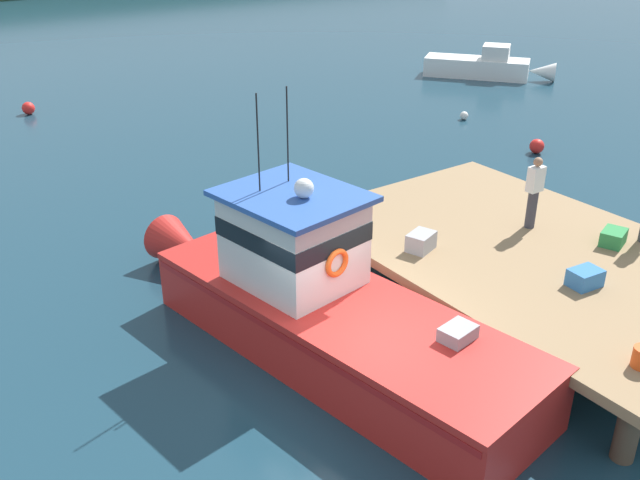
{
  "coord_description": "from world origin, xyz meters",
  "views": [
    {
      "loc": [
        -6.44,
        -8.2,
        7.81
      ],
      "look_at": [
        1.2,
        2.55,
        1.4
      ],
      "focal_mm": 39.62,
      "sensor_mm": 36.0,
      "label": 1
    }
  ],
  "objects_px": {
    "crate_single_by_cleat": "(613,237)",
    "crate_stack_mid_dock": "(421,241)",
    "crate_single_far": "(585,278)",
    "mooring_buoy_inshore": "(28,108)",
    "deckhand_by_the_boat": "(534,191)",
    "mooring_buoy_channel_marker": "(464,116)",
    "mooring_buoy_spare_mooring": "(537,146)",
    "moored_boat_outer_mooring": "(486,66)",
    "main_fishing_boat": "(317,301)"
  },
  "relations": [
    {
      "from": "crate_single_far",
      "to": "mooring_buoy_channel_marker",
      "type": "distance_m",
      "value": 15.28
    },
    {
      "from": "crate_single_by_cleat",
      "to": "crate_stack_mid_dock",
      "type": "distance_m",
      "value": 4.1
    },
    {
      "from": "moored_boat_outer_mooring",
      "to": "crate_stack_mid_dock",
      "type": "bearing_deg",
      "value": -141.05
    },
    {
      "from": "crate_single_by_cleat",
      "to": "deckhand_by_the_boat",
      "type": "bearing_deg",
      "value": 114.73
    },
    {
      "from": "crate_single_far",
      "to": "moored_boat_outer_mooring",
      "type": "distance_m",
      "value": 22.66
    },
    {
      "from": "main_fishing_boat",
      "to": "mooring_buoy_channel_marker",
      "type": "relative_size",
      "value": 31.08
    },
    {
      "from": "mooring_buoy_inshore",
      "to": "main_fishing_boat",
      "type": "bearing_deg",
      "value": -89.84
    },
    {
      "from": "deckhand_by_the_boat",
      "to": "moored_boat_outer_mooring",
      "type": "distance_m",
      "value": 20.14
    },
    {
      "from": "crate_single_by_cleat",
      "to": "crate_stack_mid_dock",
      "type": "height_order",
      "value": "crate_stack_mid_dock"
    },
    {
      "from": "crate_single_far",
      "to": "crate_stack_mid_dock",
      "type": "bearing_deg",
      "value": 116.97
    },
    {
      "from": "crate_single_by_cleat",
      "to": "deckhand_by_the_boat",
      "type": "distance_m",
      "value": 1.89
    },
    {
      "from": "crate_stack_mid_dock",
      "to": "deckhand_by_the_boat",
      "type": "height_order",
      "value": "deckhand_by_the_boat"
    },
    {
      "from": "deckhand_by_the_boat",
      "to": "mooring_buoy_spare_mooring",
      "type": "xyz_separation_m",
      "value": [
        7.14,
        5.43,
        -1.81
      ]
    },
    {
      "from": "mooring_buoy_spare_mooring",
      "to": "mooring_buoy_inshore",
      "type": "xyz_separation_m",
      "value": [
        -12.71,
        14.89,
        0.0
      ]
    },
    {
      "from": "mooring_buoy_inshore",
      "to": "mooring_buoy_spare_mooring",
      "type": "bearing_deg",
      "value": -49.52
    },
    {
      "from": "crate_single_far",
      "to": "mooring_buoy_spare_mooring",
      "type": "xyz_separation_m",
      "value": [
        8.4,
        7.77,
        -1.12
      ]
    },
    {
      "from": "main_fishing_boat",
      "to": "moored_boat_outer_mooring",
      "type": "height_order",
      "value": "main_fishing_boat"
    },
    {
      "from": "crate_stack_mid_dock",
      "to": "deckhand_by_the_boat",
      "type": "xyz_separation_m",
      "value": [
        2.75,
        -0.57,
        0.67
      ]
    },
    {
      "from": "main_fishing_boat",
      "to": "mooring_buoy_inshore",
      "type": "xyz_separation_m",
      "value": [
        -0.06,
        19.94,
        -0.76
      ]
    },
    {
      "from": "deckhand_by_the_boat",
      "to": "mooring_buoy_channel_marker",
      "type": "bearing_deg",
      "value": 50.23
    },
    {
      "from": "main_fishing_boat",
      "to": "mooring_buoy_spare_mooring",
      "type": "bearing_deg",
      "value": 21.76
    },
    {
      "from": "crate_single_by_cleat",
      "to": "mooring_buoy_channel_marker",
      "type": "distance_m",
      "value": 13.52
    },
    {
      "from": "mooring_buoy_inshore",
      "to": "mooring_buoy_channel_marker",
      "type": "relative_size",
      "value": 1.55
    },
    {
      "from": "crate_stack_mid_dock",
      "to": "mooring_buoy_spare_mooring",
      "type": "bearing_deg",
      "value": 26.19
    },
    {
      "from": "crate_single_far",
      "to": "deckhand_by_the_boat",
      "type": "distance_m",
      "value": 2.75
    },
    {
      "from": "crate_stack_mid_dock",
      "to": "mooring_buoy_inshore",
      "type": "bearing_deg",
      "value": 98.13
    },
    {
      "from": "main_fishing_boat",
      "to": "crate_single_by_cleat",
      "type": "bearing_deg",
      "value": -17.56
    },
    {
      "from": "crate_stack_mid_dock",
      "to": "moored_boat_outer_mooring",
      "type": "distance_m",
      "value": 21.76
    },
    {
      "from": "crate_stack_mid_dock",
      "to": "mooring_buoy_channel_marker",
      "type": "distance_m",
      "value": 14.21
    },
    {
      "from": "crate_stack_mid_dock",
      "to": "crate_single_far",
      "type": "distance_m",
      "value": 3.27
    },
    {
      "from": "moored_boat_outer_mooring",
      "to": "mooring_buoy_channel_marker",
      "type": "relative_size",
      "value": 17.45
    },
    {
      "from": "crate_single_far",
      "to": "mooring_buoy_spare_mooring",
      "type": "bearing_deg",
      "value": 42.77
    },
    {
      "from": "crate_single_by_cleat",
      "to": "mooring_buoy_channel_marker",
      "type": "bearing_deg",
      "value": 57.0
    },
    {
      "from": "main_fishing_boat",
      "to": "moored_boat_outer_mooring",
      "type": "distance_m",
      "value": 24.07
    },
    {
      "from": "crate_stack_mid_dock",
      "to": "moored_boat_outer_mooring",
      "type": "bearing_deg",
      "value": 38.95
    },
    {
      "from": "main_fishing_boat",
      "to": "mooring_buoy_channel_marker",
      "type": "height_order",
      "value": "main_fishing_boat"
    },
    {
      "from": "crate_single_far",
      "to": "mooring_buoy_channel_marker",
      "type": "height_order",
      "value": "crate_single_far"
    },
    {
      "from": "moored_boat_outer_mooring",
      "to": "mooring_buoy_inshore",
      "type": "bearing_deg",
      "value": 162.87
    },
    {
      "from": "crate_single_far",
      "to": "mooring_buoy_inshore",
      "type": "xyz_separation_m",
      "value": [
        -4.3,
        22.66,
        -1.12
      ]
    },
    {
      "from": "mooring_buoy_spare_mooring",
      "to": "mooring_buoy_inshore",
      "type": "height_order",
      "value": "mooring_buoy_inshore"
    },
    {
      "from": "crate_stack_mid_dock",
      "to": "mooring_buoy_spare_mooring",
      "type": "xyz_separation_m",
      "value": [
        9.89,
        4.86,
        -1.14
      ]
    },
    {
      "from": "moored_boat_outer_mooring",
      "to": "mooring_buoy_inshore",
      "type": "distance_m",
      "value": 20.65
    },
    {
      "from": "mooring_buoy_inshore",
      "to": "crate_single_far",
      "type": "bearing_deg",
      "value": -79.25
    },
    {
      "from": "mooring_buoy_spare_mooring",
      "to": "main_fishing_boat",
      "type": "bearing_deg",
      "value": -158.24
    },
    {
      "from": "moored_boat_outer_mooring",
      "to": "deckhand_by_the_boat",
      "type": "bearing_deg",
      "value": -134.85
    },
    {
      "from": "crate_stack_mid_dock",
      "to": "mooring_buoy_channel_marker",
      "type": "bearing_deg",
      "value": 40.17
    },
    {
      "from": "main_fishing_boat",
      "to": "crate_single_by_cleat",
      "type": "distance_m",
      "value": 6.56
    },
    {
      "from": "crate_single_far",
      "to": "moored_boat_outer_mooring",
      "type": "height_order",
      "value": "moored_boat_outer_mooring"
    },
    {
      "from": "crate_single_far",
      "to": "deckhand_by_the_boat",
      "type": "xyz_separation_m",
      "value": [
        1.26,
        2.35,
        0.69
      ]
    },
    {
      "from": "crate_stack_mid_dock",
      "to": "crate_single_far",
      "type": "xyz_separation_m",
      "value": [
        1.48,
        -2.91,
        -0.02
      ]
    }
  ]
}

